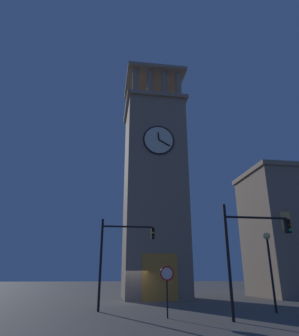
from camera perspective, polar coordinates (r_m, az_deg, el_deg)
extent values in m
plane|color=#56544F|center=(27.28, -2.92, -24.05)|extent=(200.00, 200.00, 0.00)
cube|color=gray|center=(32.63, 0.83, -5.16)|extent=(6.13, 6.53, 20.54)
cube|color=gray|center=(36.68, 0.75, 10.88)|extent=(6.73, 7.13, 0.40)
cylinder|color=gray|center=(35.91, 5.45, 15.23)|extent=(0.70, 0.70, 3.29)
cylinder|color=gray|center=(35.60, 2.78, 15.50)|extent=(0.70, 0.70, 3.29)
cylinder|color=gray|center=(35.37, 0.06, 15.73)|extent=(0.70, 0.70, 3.29)
cylinder|color=gray|center=(35.22, -2.69, 15.94)|extent=(0.70, 0.70, 3.29)
cylinder|color=gray|center=(40.27, 3.67, 10.96)|extent=(0.70, 0.70, 3.29)
cylinder|color=gray|center=(40.00, 1.32, 11.15)|extent=(0.70, 0.70, 3.29)
cylinder|color=gray|center=(39.80, -1.06, 11.32)|extent=(0.70, 0.70, 3.29)
cylinder|color=gray|center=(39.66, -3.46, 11.48)|extent=(0.70, 0.70, 3.29)
cube|color=gray|center=(38.69, 0.73, 15.60)|extent=(6.73, 7.13, 0.40)
cylinder|color=black|center=(39.55, 0.72, 17.32)|extent=(0.12, 0.12, 2.51)
cylinder|color=silver|center=(31.23, 1.74, 5.29)|extent=(3.10, 0.12, 3.10)
torus|color=black|center=(31.21, 1.75, 5.31)|extent=(3.26, 0.16, 3.26)
cube|color=black|center=(31.31, 1.71, 6.08)|extent=(0.18, 0.06, 0.86)
cube|color=black|center=(31.10, 2.83, 4.77)|extent=(1.21, 0.06, 0.75)
cube|color=orange|center=(28.42, 1.99, -19.85)|extent=(3.20, 0.24, 4.00)
cube|color=#E0B259|center=(32.64, 24.31, -9.11)|extent=(1.00, 0.12, 1.80)
cylinder|color=black|center=(16.63, 14.69, -16.38)|extent=(0.16, 0.16, 5.75)
cylinder|color=black|center=(17.61, 19.48, -8.83)|extent=(3.56, 0.12, 0.12)
cube|color=black|center=(18.43, 24.62, -9.96)|extent=(0.22, 0.30, 0.75)
sphere|color=#360505|center=(18.32, 24.80, -9.01)|extent=(0.16, 0.16, 0.16)
sphere|color=#392705|center=(18.29, 24.91, -9.78)|extent=(0.16, 0.16, 0.16)
sphere|color=#18C154|center=(18.25, 25.02, -10.55)|extent=(0.16, 0.16, 0.16)
cylinder|color=black|center=(20.72, -9.22, -17.32)|extent=(0.16, 0.16, 5.72)
cylinder|color=black|center=(20.99, -4.10, -11.00)|extent=(3.42, 0.12, 0.12)
cube|color=black|center=(21.13, 0.61, -12.26)|extent=(0.22, 0.30, 0.75)
sphere|color=#360505|center=(20.99, 0.68, -11.45)|extent=(0.16, 0.16, 0.16)
sphere|color=orange|center=(20.95, 0.69, -12.13)|extent=(0.16, 0.16, 0.16)
sphere|color=#063316|center=(20.92, 0.69, -12.81)|extent=(0.16, 0.16, 0.16)
cylinder|color=black|center=(21.30, 22.08, -18.18)|extent=(0.14, 0.14, 4.30)
sphere|color=#F9DB8C|center=(21.44, 21.26, -11.88)|extent=(0.44, 0.44, 0.44)
cylinder|color=black|center=(17.46, 3.35, -22.72)|extent=(0.08, 0.08, 2.31)
cylinder|color=white|center=(17.40, 3.30, -19.25)|extent=(0.70, 0.04, 0.70)
torus|color=red|center=(17.38, 3.32, -19.25)|extent=(0.78, 0.08, 0.78)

